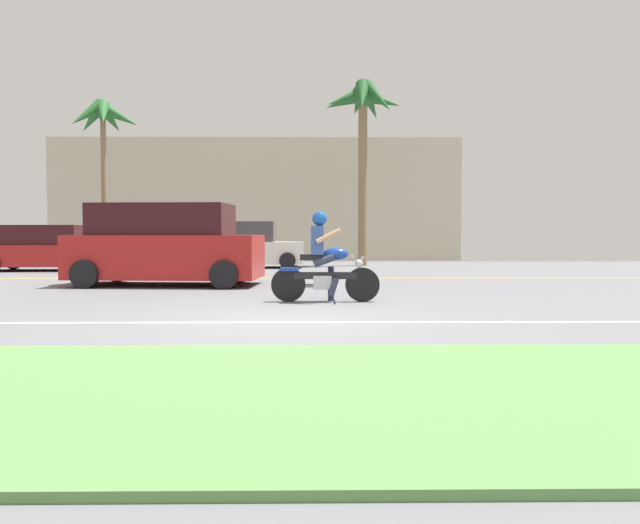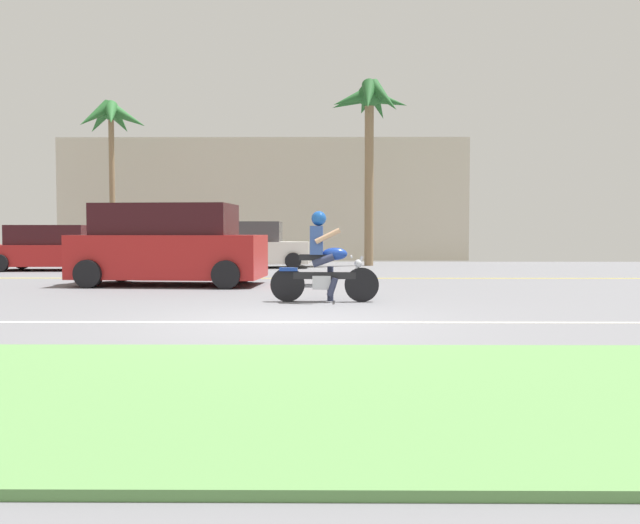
{
  "view_description": "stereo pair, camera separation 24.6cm",
  "coord_description": "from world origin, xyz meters",
  "px_view_note": "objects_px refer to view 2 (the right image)",
  "views": [
    {
      "loc": [
        0.28,
        -8.89,
        1.26
      ],
      "look_at": [
        0.44,
        3.24,
        0.69
      ],
      "focal_mm": 35.53,
      "sensor_mm": 36.0,
      "label": 1
    },
    {
      "loc": [
        0.53,
        -8.89,
        1.26
      ],
      "look_at": [
        0.44,
        3.24,
        0.69
      ],
      "focal_mm": 35.53,
      "sensor_mm": 36.0,
      "label": 2
    }
  ],
  "objects_px": {
    "parked_car_0": "(56,249)",
    "palm_tree_0": "(111,125)",
    "parked_car_1": "(255,246)",
    "suv_nearby": "(169,246)",
    "motorcyclist": "(324,263)",
    "palm_tree_1": "(369,112)"
  },
  "relations": [
    {
      "from": "motorcyclist",
      "to": "suv_nearby",
      "type": "relative_size",
      "value": 0.42
    },
    {
      "from": "motorcyclist",
      "to": "palm_tree_1",
      "type": "distance_m",
      "value": 13.45
    },
    {
      "from": "parked_car_0",
      "to": "palm_tree_0",
      "type": "bearing_deg",
      "value": 83.81
    },
    {
      "from": "motorcyclist",
      "to": "parked_car_1",
      "type": "bearing_deg",
      "value": 102.59
    },
    {
      "from": "motorcyclist",
      "to": "suv_nearby",
      "type": "height_order",
      "value": "suv_nearby"
    },
    {
      "from": "parked_car_1",
      "to": "palm_tree_0",
      "type": "distance_m",
      "value": 8.04
    },
    {
      "from": "motorcyclist",
      "to": "parked_car_1",
      "type": "xyz_separation_m",
      "value": [
        -2.47,
        11.05,
        0.06
      ]
    },
    {
      "from": "suv_nearby",
      "to": "palm_tree_0",
      "type": "xyz_separation_m",
      "value": [
        -4.71,
        10.06,
        4.56
      ]
    },
    {
      "from": "motorcyclist",
      "to": "suv_nearby",
      "type": "xyz_separation_m",
      "value": [
        -3.7,
        3.62,
        0.24
      ]
    },
    {
      "from": "motorcyclist",
      "to": "palm_tree_0",
      "type": "height_order",
      "value": "palm_tree_0"
    },
    {
      "from": "parked_car_0",
      "to": "suv_nearby",
      "type": "bearing_deg",
      "value": -48.33
    },
    {
      "from": "motorcyclist",
      "to": "palm_tree_1",
      "type": "bearing_deg",
      "value": 82.24
    },
    {
      "from": "parked_car_1",
      "to": "suv_nearby",
      "type": "bearing_deg",
      "value": -99.43
    },
    {
      "from": "suv_nearby",
      "to": "palm_tree_0",
      "type": "bearing_deg",
      "value": 115.07
    },
    {
      "from": "parked_car_0",
      "to": "parked_car_1",
      "type": "bearing_deg",
      "value": 14.24
    },
    {
      "from": "suv_nearby",
      "to": "palm_tree_1",
      "type": "xyz_separation_m",
      "value": [
        5.39,
        8.74,
        4.8
      ]
    },
    {
      "from": "palm_tree_1",
      "to": "parked_car_1",
      "type": "bearing_deg",
      "value": -162.49
    },
    {
      "from": "motorcyclist",
      "to": "palm_tree_0",
      "type": "distance_m",
      "value": 16.76
    },
    {
      "from": "parked_car_1",
      "to": "motorcyclist",
      "type": "bearing_deg",
      "value": -77.41
    },
    {
      "from": "palm_tree_1",
      "to": "motorcyclist",
      "type": "bearing_deg",
      "value": -97.76
    },
    {
      "from": "parked_car_0",
      "to": "palm_tree_1",
      "type": "distance_m",
      "value": 12.05
    },
    {
      "from": "suv_nearby",
      "to": "parked_car_1",
      "type": "height_order",
      "value": "suv_nearby"
    }
  ]
}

